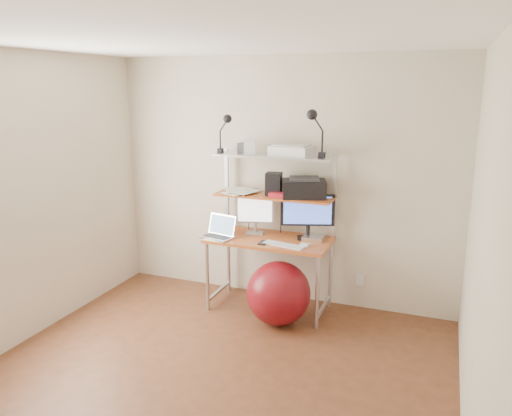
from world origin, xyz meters
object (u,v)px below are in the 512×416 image
at_px(laptop, 220,232).
at_px(exercise_ball, 278,293).
at_px(monitor_black, 308,213).
at_px(monitor_silver, 255,212).
at_px(printer, 304,188).

height_order(laptop, exercise_ball, laptop).
bearing_deg(exercise_ball, monitor_black, 70.12).
xyz_separation_m(monitor_silver, monitor_black, (0.54, 0.03, 0.03)).
distance_m(printer, exercise_ball, 1.03).
relative_size(printer, exercise_ball, 0.79).
relative_size(monitor_black, laptop, 1.44).
bearing_deg(monitor_silver, exercise_ball, -61.52).
xyz_separation_m(printer, exercise_ball, (-0.11, -0.42, -0.94)).
bearing_deg(laptop, exercise_ball, 0.01).
xyz_separation_m(monitor_black, exercise_ball, (-0.15, -0.42, -0.70)).
bearing_deg(monitor_silver, printer, -13.17).
distance_m(monitor_silver, laptop, 0.42).
height_order(laptop, printer, printer).
xyz_separation_m(monitor_silver, laptop, (-0.29, -0.24, -0.18)).
distance_m(monitor_silver, monitor_black, 0.54).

